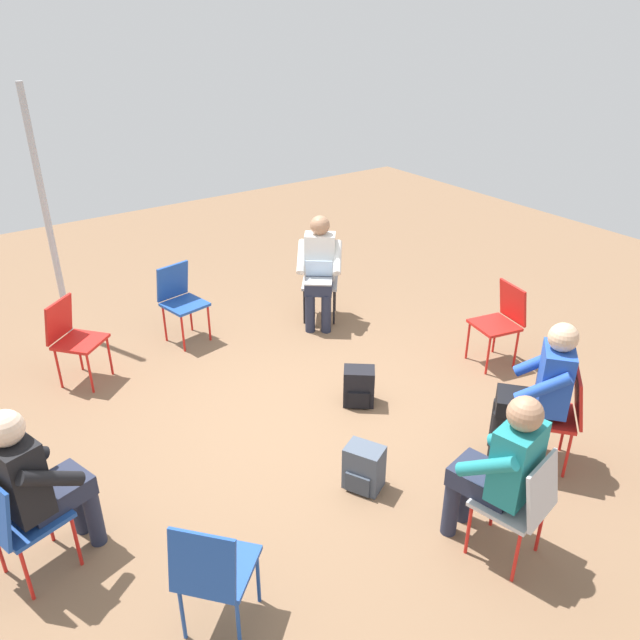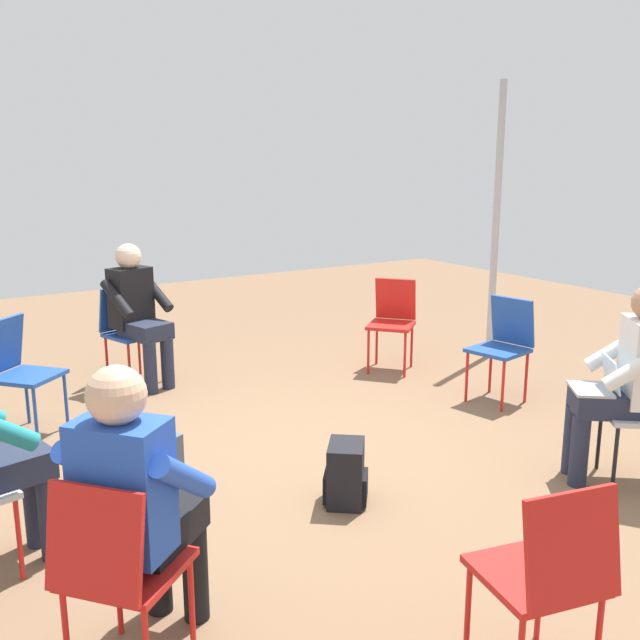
{
  "view_description": "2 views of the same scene",
  "coord_description": "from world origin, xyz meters",
  "px_view_note": "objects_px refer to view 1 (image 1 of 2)",
  "views": [
    {
      "loc": [
        3.76,
        -2.47,
        3.31
      ],
      "look_at": [
        0.04,
        0.15,
        0.99
      ],
      "focal_mm": 35.0,
      "sensor_mm": 36.0,
      "label": 1
    },
    {
      "loc": [
        2.2,
        3.73,
        1.96
      ],
      "look_at": [
        -0.21,
        -0.07,
        0.93
      ],
      "focal_mm": 40.0,
      "sensor_mm": 36.0,
      "label": 2
    }
  ],
  "objects_px": {
    "chair_north": "(501,319)",
    "chair_northwest": "(320,276)",
    "chair_south": "(17,518)",
    "person_in_blue": "(540,386)",
    "person_with_laptop": "(319,266)",
    "chair_west": "(180,297)",
    "chair_east": "(521,501)",
    "backpack_near_laptop_user": "(364,470)",
    "chair_southwest": "(73,335)",
    "person_in_black": "(36,478)",
    "person_in_teal": "(501,464)",
    "backpack_by_empty_chair": "(359,388)",
    "chair_northeast": "(559,410)",
    "chair_southeast": "(213,570)"
  },
  "relations": [
    {
      "from": "chair_north",
      "to": "chair_northwest",
      "type": "relative_size",
      "value": 1.0
    },
    {
      "from": "chair_south",
      "to": "person_in_blue",
      "type": "xyz_separation_m",
      "value": [
        1.09,
        3.58,
        0.2
      ]
    },
    {
      "from": "person_in_blue",
      "to": "person_with_laptop",
      "type": "bearing_deg",
      "value": 49.43
    },
    {
      "from": "chair_north",
      "to": "chair_west",
      "type": "distance_m",
      "value": 3.35
    },
    {
      "from": "chair_north",
      "to": "person_in_blue",
      "type": "xyz_separation_m",
      "value": [
        1.18,
        -0.99,
        0.2
      ]
    },
    {
      "from": "chair_east",
      "to": "backpack_near_laptop_user",
      "type": "height_order",
      "value": "chair_east"
    },
    {
      "from": "person_with_laptop",
      "to": "chair_southwest",
      "type": "bearing_deg",
      "value": 31.74
    },
    {
      "from": "chair_northwest",
      "to": "person_in_black",
      "type": "distance_m",
      "value": 4.08
    },
    {
      "from": "person_in_teal",
      "to": "chair_south",
      "type": "bearing_deg",
      "value": 137.58
    },
    {
      "from": "chair_west",
      "to": "chair_southwest",
      "type": "height_order",
      "value": "same"
    },
    {
      "from": "chair_northwest",
      "to": "backpack_near_laptop_user",
      "type": "distance_m",
      "value": 3.0
    },
    {
      "from": "backpack_near_laptop_user",
      "to": "chair_west",
      "type": "bearing_deg",
      "value": -177.51
    },
    {
      "from": "person_in_teal",
      "to": "backpack_by_empty_chair",
      "type": "xyz_separation_m",
      "value": [
        -1.85,
        0.33,
        -0.54
      ]
    },
    {
      "from": "chair_northeast",
      "to": "chair_southwest",
      "type": "distance_m",
      "value": 4.38
    },
    {
      "from": "backpack_near_laptop_user",
      "to": "chair_northeast",
      "type": "bearing_deg",
      "value": 65.64
    },
    {
      "from": "chair_west",
      "to": "chair_northeast",
      "type": "xyz_separation_m",
      "value": [
        3.63,
        1.54,
        0.0
      ]
    },
    {
      "from": "person_in_blue",
      "to": "backpack_by_empty_chair",
      "type": "relative_size",
      "value": 3.44
    },
    {
      "from": "chair_northwest",
      "to": "backpack_near_laptop_user",
      "type": "bearing_deg",
      "value": 99.52
    },
    {
      "from": "chair_southwest",
      "to": "backpack_by_empty_chair",
      "type": "distance_m",
      "value": 2.76
    },
    {
      "from": "chair_southeast",
      "to": "backpack_by_empty_chair",
      "type": "height_order",
      "value": "chair_southeast"
    },
    {
      "from": "chair_south",
      "to": "person_in_blue",
      "type": "bearing_deg",
      "value": 56.31
    },
    {
      "from": "person_in_blue",
      "to": "person_in_black",
      "type": "bearing_deg",
      "value": 121.69
    },
    {
      "from": "chair_southwest",
      "to": "backpack_near_laptop_user",
      "type": "relative_size",
      "value": 2.36
    },
    {
      "from": "chair_south",
      "to": "chair_southwest",
      "type": "distance_m",
      "value": 2.41
    },
    {
      "from": "chair_southwest",
      "to": "person_in_black",
      "type": "height_order",
      "value": "person_in_black"
    },
    {
      "from": "chair_northwest",
      "to": "chair_southwest",
      "type": "bearing_deg",
      "value": 34.73
    },
    {
      "from": "chair_north",
      "to": "chair_west",
      "type": "relative_size",
      "value": 1.0
    },
    {
      "from": "chair_north",
      "to": "person_in_teal",
      "type": "bearing_deg",
      "value": 141.9
    },
    {
      "from": "chair_west",
      "to": "backpack_near_laptop_user",
      "type": "distance_m",
      "value": 3.02
    },
    {
      "from": "person_in_black",
      "to": "person_in_teal",
      "type": "height_order",
      "value": "same"
    },
    {
      "from": "backpack_by_empty_chair",
      "to": "person_in_teal",
      "type": "bearing_deg",
      "value": -10.07
    },
    {
      "from": "chair_southeast",
      "to": "person_in_teal",
      "type": "bearing_deg",
      "value": 34.04
    },
    {
      "from": "person_in_black",
      "to": "chair_northeast",
      "type": "bearing_deg",
      "value": 53.5
    },
    {
      "from": "person_in_black",
      "to": "backpack_by_empty_chair",
      "type": "height_order",
      "value": "person_in_black"
    },
    {
      "from": "chair_east",
      "to": "backpack_near_laptop_user",
      "type": "xyz_separation_m",
      "value": [
        -1.11,
        -0.37,
        -0.34
      ]
    },
    {
      "from": "chair_west",
      "to": "chair_southwest",
      "type": "distance_m",
      "value": 1.21
    },
    {
      "from": "chair_west",
      "to": "chair_east",
      "type": "distance_m",
      "value": 4.14
    },
    {
      "from": "chair_south",
      "to": "person_in_blue",
      "type": "height_order",
      "value": "person_in_blue"
    },
    {
      "from": "chair_north",
      "to": "person_with_laptop",
      "type": "bearing_deg",
      "value": 40.12
    },
    {
      "from": "chair_south",
      "to": "backpack_by_empty_chair",
      "type": "height_order",
      "value": "chair_south"
    },
    {
      "from": "chair_northeast",
      "to": "chair_southwest",
      "type": "relative_size",
      "value": 1.0
    },
    {
      "from": "chair_southeast",
      "to": "person_in_teal",
      "type": "distance_m",
      "value": 1.88
    },
    {
      "from": "chair_west",
      "to": "person_in_blue",
      "type": "height_order",
      "value": "person_in_blue"
    },
    {
      "from": "person_with_laptop",
      "to": "backpack_near_laptop_user",
      "type": "xyz_separation_m",
      "value": [
        2.48,
        -1.33,
        -0.53
      ]
    },
    {
      "from": "chair_southeast",
      "to": "person_in_blue",
      "type": "xyz_separation_m",
      "value": [
        0.04,
        2.77,
        0.2
      ]
    },
    {
      "from": "person_with_laptop",
      "to": "chair_southeast",
      "type": "bearing_deg",
      "value": 84.81
    },
    {
      "from": "chair_north",
      "to": "backpack_near_laptop_user",
      "type": "distance_m",
      "value": 2.41
    },
    {
      "from": "person_with_laptop",
      "to": "chair_east",
      "type": "bearing_deg",
      "value": 113.35
    },
    {
      "from": "chair_south",
      "to": "chair_northeast",
      "type": "xyz_separation_m",
      "value": [
        1.21,
        3.68,
        0.0
      ]
    },
    {
      "from": "chair_southwest",
      "to": "person_with_laptop",
      "type": "relative_size",
      "value": 0.69
    }
  ]
}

